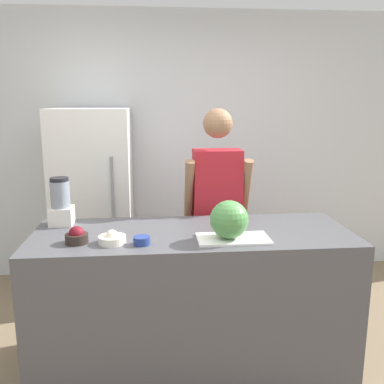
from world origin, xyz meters
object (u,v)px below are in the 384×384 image
object	(u,v)px
bowl_small_blue	(142,241)
blender	(61,203)
bowl_cream	(112,239)
watermelon	(229,220)
refrigerator	(94,202)
bowl_cherries	(77,236)
person	(217,215)

from	to	relation	value
bowl_small_blue	blender	world-z (taller)	blender
bowl_cream	bowl_small_blue	xyz separation A→B (m)	(0.17, -0.03, -0.01)
watermelon	bowl_cream	world-z (taller)	watermelon
refrigerator	bowl_cherries	size ratio (longest dim) A/B	12.75
person	blender	xyz separation A→B (m)	(-1.10, -0.33, 0.20)
bowl_small_blue	blender	bearing A→B (deg)	139.93
refrigerator	bowl_cream	distance (m)	1.51
watermelon	bowl_cherries	size ratio (longest dim) A/B	1.73
watermelon	bowl_cherries	distance (m)	0.89
person	watermelon	size ratio (longest dim) A/B	7.42
refrigerator	bowl_cherries	distance (m)	1.45
person	bowl_small_blue	bearing A→B (deg)	-125.26
refrigerator	bowl_cherries	xyz separation A→B (m)	(0.09, -1.45, 0.14)
refrigerator	bowl_small_blue	distance (m)	1.58
person	bowl_cream	world-z (taller)	person
bowl_small_blue	blender	distance (m)	0.72
refrigerator	bowl_cherries	world-z (taller)	refrigerator
person	watermelon	xyz separation A→B (m)	(-0.04, -0.76, 0.18)
watermelon	bowl_small_blue	bearing A→B (deg)	-177.16
person	refrigerator	bearing A→B (deg)	144.90
watermelon	bowl_small_blue	xyz separation A→B (m)	(-0.51, -0.03, -0.10)
bowl_cream	blender	bearing A→B (deg)	131.24
person	bowl_cherries	size ratio (longest dim) A/B	12.84
blender	bowl_small_blue	bearing A→B (deg)	-40.07
bowl_cream	bowl_small_blue	distance (m)	0.17
bowl_cherries	blender	size ratio (longest dim) A/B	0.41
refrigerator	blender	distance (m)	1.08
watermelon	blender	distance (m)	1.14
bowl_cream	person	bearing A→B (deg)	45.98
bowl_cream	bowl_small_blue	world-z (taller)	bowl_cream
person	blender	bearing A→B (deg)	-163.08
blender	watermelon	bearing A→B (deg)	-22.15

